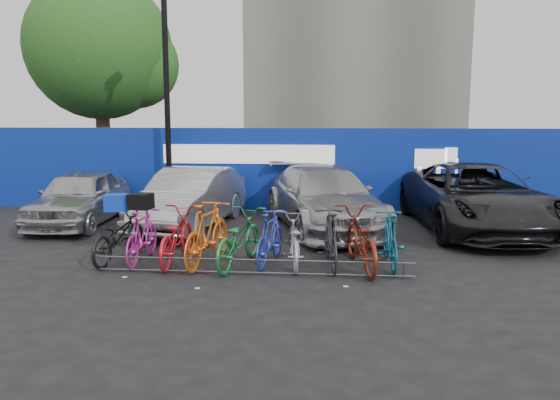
# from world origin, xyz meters

# --- Properties ---
(ground) EXTENTS (100.00, 100.00, 0.00)m
(ground) POSITION_xyz_m (0.00, 0.00, 0.00)
(ground) COLOR black
(ground) RESTS_ON ground
(hoarding) EXTENTS (22.00, 0.18, 2.40)m
(hoarding) POSITION_xyz_m (0.01, 6.00, 1.20)
(hoarding) COLOR #0B239B
(hoarding) RESTS_ON ground
(tree) EXTENTS (5.40, 5.20, 7.80)m
(tree) POSITION_xyz_m (-6.77, 10.06, 5.07)
(tree) COLOR #382314
(tree) RESTS_ON ground
(lamppost) EXTENTS (0.25, 0.50, 6.11)m
(lamppost) POSITION_xyz_m (-3.20, 5.40, 3.27)
(lamppost) COLOR black
(lamppost) RESTS_ON ground
(bike_rack) EXTENTS (5.60, 0.03, 0.30)m
(bike_rack) POSITION_xyz_m (-0.00, -0.60, 0.16)
(bike_rack) COLOR #595B60
(bike_rack) RESTS_ON ground
(car_0) EXTENTS (1.88, 4.20, 1.40)m
(car_0) POSITION_xyz_m (-5.00, 3.51, 0.70)
(car_0) COLOR #A4A5A9
(car_0) RESTS_ON ground
(car_1) EXTENTS (2.18, 4.62, 1.46)m
(car_1) POSITION_xyz_m (-2.10, 3.42, 0.73)
(car_1) COLOR #9E9EA3
(car_1) RESTS_ON ground
(car_2) EXTENTS (3.52, 5.62, 1.52)m
(car_2) POSITION_xyz_m (1.21, 3.54, 0.76)
(car_2) COLOR #A2A1A6
(car_2) RESTS_ON ground
(car_3) EXTENTS (3.04, 5.93, 1.60)m
(car_3) POSITION_xyz_m (4.86, 3.62, 0.80)
(car_3) COLOR black
(car_3) RESTS_ON ground
(bike_0) EXTENTS (0.92, 1.94, 0.98)m
(bike_0) POSITION_xyz_m (-2.69, 0.14, 0.49)
(bike_0) COLOR black
(bike_0) RESTS_ON ground
(bike_1) EXTENTS (0.49, 1.72, 1.03)m
(bike_1) POSITION_xyz_m (-2.20, 0.08, 0.52)
(bike_1) COLOR #C02B96
(bike_1) RESTS_ON ground
(bike_2) EXTENTS (0.72, 1.99, 1.04)m
(bike_2) POSITION_xyz_m (-1.56, 0.11, 0.52)
(bike_2) COLOR red
(bike_2) RESTS_ON ground
(bike_3) EXTENTS (0.94, 2.05, 1.19)m
(bike_3) POSITION_xyz_m (-0.93, 0.01, 0.59)
(bike_3) COLOR orange
(bike_3) RESTS_ON ground
(bike_4) EXTENTS (1.14, 2.08, 1.04)m
(bike_4) POSITION_xyz_m (-0.34, -0.02, 0.52)
(bike_4) COLOR #1E743A
(bike_4) RESTS_ON ground
(bike_5) EXTENTS (0.77, 1.74, 1.01)m
(bike_5) POSITION_xyz_m (0.23, 0.15, 0.51)
(bike_5) COLOR #2638AF
(bike_5) RESTS_ON ground
(bike_6) EXTENTS (0.83, 1.89, 0.96)m
(bike_6) POSITION_xyz_m (0.67, 0.12, 0.48)
(bike_6) COLOR #9FA0A7
(bike_6) RESTS_ON ground
(bike_7) EXTENTS (0.68, 1.83, 1.07)m
(bike_7) POSITION_xyz_m (1.36, 0.06, 0.54)
(bike_7) COLOR #27272A
(bike_7) RESTS_ON ground
(bike_8) EXTENTS (1.10, 2.21, 1.11)m
(bike_8) POSITION_xyz_m (1.89, -0.01, 0.55)
(bike_8) COLOR maroon
(bike_8) RESTS_ON ground
(bike_9) EXTENTS (0.52, 1.74, 1.04)m
(bike_9) POSITION_xyz_m (2.44, 0.14, 0.52)
(bike_9) COLOR #125371
(bike_9) RESTS_ON ground
(cargo_crate) EXTENTS (0.50, 0.41, 0.31)m
(cargo_crate) POSITION_xyz_m (-2.69, 0.14, 1.14)
(cargo_crate) COLOR #0F35C4
(cargo_crate) RESTS_ON bike_0
(cargo_topcase) EXTENTS (0.45, 0.42, 0.29)m
(cargo_topcase) POSITION_xyz_m (-2.20, 0.08, 1.18)
(cargo_topcase) COLOR black
(cargo_topcase) RESTS_ON bike_1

